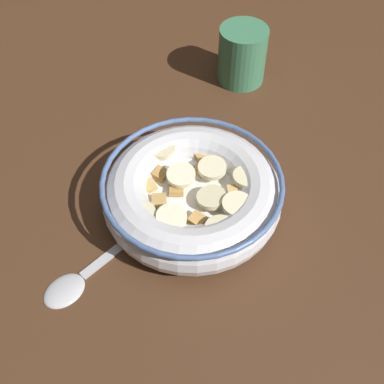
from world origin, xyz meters
TOP-DOWN VIEW (x-y plane):
  - ground_plane at (0.00, 0.00)cm, footprint 133.07×133.07cm
  - cereal_bowl at (-0.02, -0.00)cm, footprint 19.50×19.50cm
  - spoon at (-3.29, 14.55)cm, footprint 6.63×13.37cm
  - coffee_mug at (18.36, -16.29)cm, footprint 9.18×6.58cm

SIDE VIEW (x-z plane):
  - ground_plane at x=0.00cm, z-range -2.00..0.00cm
  - spoon at x=-3.29cm, z-range -0.05..0.75cm
  - cereal_bowl at x=-0.02cm, z-range 0.21..5.37cm
  - coffee_mug at x=18.36cm, z-range 0.00..7.84cm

